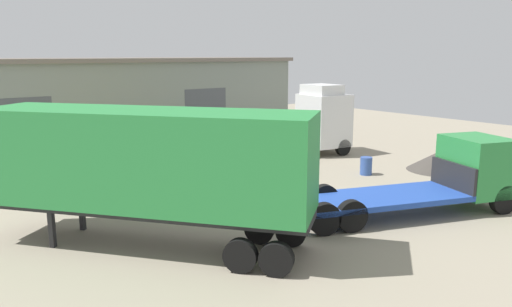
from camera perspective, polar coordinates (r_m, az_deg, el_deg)
name	(u,v)px	position (r m, az deg, el deg)	size (l,w,h in m)	color
ground_plane	(275,207)	(19.56, 2.16, -6.09)	(60.00, 60.00, 0.00)	gray
warehouse_building	(101,101)	(34.22, -17.25, 5.70)	(26.57, 7.76, 5.59)	gray
tractor_unit_white	(317,122)	(29.56, 6.97, 3.60)	(6.78, 3.24, 4.10)	silver
container_trailer_green	(147,162)	(15.27, -12.30, -0.96)	(8.16, 9.52, 4.23)	#28843D
flatbed_truck_green	(445,177)	(20.09, 20.75, -2.49)	(8.78, 5.15, 2.75)	#28843D
flatbed_truck_teal	(207,147)	(24.79, -5.60, 0.69)	(7.77, 7.65, 2.73)	#197075
gravel_pile	(440,161)	(27.10, 20.25, -0.77)	(3.25, 3.25, 1.01)	#423D38
oil_drum	(366,166)	(25.11, 12.47, -1.40)	(0.58, 0.58, 0.88)	#33519E
traffic_cone	(225,191)	(20.86, -3.59, -4.27)	(0.40, 0.40, 0.55)	black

